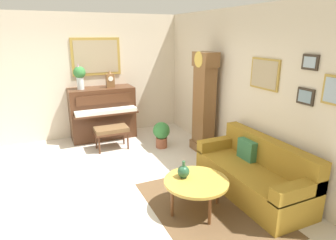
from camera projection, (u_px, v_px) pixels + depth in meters
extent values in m
cube|color=beige|center=(111.00, 186.00, 4.72)|extent=(6.40, 6.00, 0.10)
cube|color=beige|center=(81.00, 77.00, 6.57)|extent=(0.10, 4.90, 2.80)
cube|color=#B28E3D|center=(96.00, 57.00, 6.53)|extent=(0.03, 1.10, 0.84)
cube|color=tan|center=(96.00, 57.00, 6.52)|extent=(0.01, 0.98, 0.72)
cube|color=beige|center=(237.00, 88.00, 5.25)|extent=(5.30, 0.10, 2.80)
cube|color=#33281E|center=(306.00, 96.00, 3.83)|extent=(0.26, 0.03, 0.22)
cube|color=#7A93A3|center=(305.00, 97.00, 3.82)|extent=(0.20, 0.01, 0.16)
cube|color=#33281E|center=(310.00, 62.00, 3.70)|extent=(0.24, 0.03, 0.20)
cube|color=#9EB2C1|center=(310.00, 62.00, 3.69)|extent=(0.18, 0.01, 0.14)
cube|color=#B28E3D|center=(265.00, 74.00, 4.47)|extent=(0.60, 0.03, 0.48)
cube|color=tan|center=(264.00, 74.00, 4.46)|extent=(0.54, 0.01, 0.42)
cube|color=brown|center=(209.00, 207.00, 4.05)|extent=(2.10, 1.50, 0.01)
cube|color=#4C2B19|center=(103.00, 113.00, 6.65)|extent=(0.60, 1.44, 1.18)
cube|color=#4C2B19|center=(106.00, 114.00, 6.25)|extent=(0.28, 1.38, 0.04)
cube|color=white|center=(106.00, 111.00, 6.23)|extent=(0.26, 1.32, 0.08)
cube|color=#4C2B19|center=(104.00, 99.00, 6.26)|extent=(0.03, 1.20, 0.20)
cube|color=#4C2B19|center=(111.00, 132.00, 6.02)|extent=(0.42, 0.70, 0.04)
cube|color=brown|center=(111.00, 129.00, 6.00)|extent=(0.40, 0.68, 0.08)
cylinder|color=#4C2B19|center=(99.00, 146.00, 5.81)|extent=(0.04, 0.04, 0.36)
cylinder|color=#4C2B19|center=(128.00, 141.00, 6.05)|extent=(0.04, 0.04, 0.36)
cylinder|color=#4C2B19|center=(96.00, 140.00, 6.09)|extent=(0.04, 0.04, 0.36)
cylinder|color=#4C2B19|center=(124.00, 136.00, 6.33)|extent=(0.04, 0.04, 0.36)
cube|color=brown|center=(202.00, 146.00, 6.03)|extent=(0.52, 0.34, 0.18)
cube|color=brown|center=(204.00, 109.00, 5.80)|extent=(0.44, 0.28, 1.78)
cube|color=brown|center=(206.00, 59.00, 5.51)|extent=(0.52, 0.32, 0.28)
cylinder|color=gold|center=(199.00, 60.00, 5.45)|extent=(0.30, 0.02, 0.30)
cylinder|color=gold|center=(202.00, 107.00, 5.76)|extent=(0.03, 0.03, 0.70)
cube|color=olive|center=(250.00, 181.00, 4.36)|extent=(1.90, 0.80, 0.42)
cube|color=olive|center=(268.00, 153.00, 4.36)|extent=(1.90, 0.20, 0.44)
cube|color=olive|center=(219.00, 144.00, 5.03)|extent=(0.18, 0.80, 0.20)
cube|color=olive|center=(299.00, 191.00, 3.53)|extent=(0.18, 0.80, 0.20)
cube|color=#38754C|center=(247.00, 150.00, 4.57)|extent=(0.34, 0.12, 0.32)
cylinder|color=gold|center=(196.00, 181.00, 3.89)|extent=(0.88, 0.88, 0.04)
torus|color=brown|center=(196.00, 181.00, 3.89)|extent=(0.88, 0.88, 0.04)
cylinder|color=brown|center=(218.00, 191.00, 4.10)|extent=(0.04, 0.04, 0.41)
cylinder|color=brown|center=(210.00, 210.00, 3.64)|extent=(0.04, 0.04, 0.41)
cylinder|color=brown|center=(172.00, 202.00, 3.81)|extent=(0.04, 0.04, 0.41)
cylinder|color=brown|center=(184.00, 184.00, 4.27)|extent=(0.04, 0.04, 0.41)
cube|color=brown|center=(110.00, 81.00, 6.50)|extent=(0.12, 0.18, 0.30)
cylinder|color=white|center=(111.00, 79.00, 6.43)|extent=(0.01, 0.11, 0.11)
cone|color=brown|center=(110.00, 72.00, 6.45)|extent=(0.10, 0.10, 0.08)
cylinder|color=silver|center=(80.00, 83.00, 6.25)|extent=(0.15, 0.15, 0.26)
sphere|color=#387F3D|center=(79.00, 72.00, 6.18)|extent=(0.26, 0.26, 0.26)
cone|color=#D199B7|center=(78.00, 66.00, 6.11)|extent=(0.06, 0.06, 0.16)
cylinder|color=#234C33|center=(183.00, 177.00, 3.96)|extent=(0.09, 0.09, 0.01)
sphere|color=#285638|center=(183.00, 172.00, 3.94)|extent=(0.17, 0.17, 0.17)
cylinder|color=#285638|center=(184.00, 164.00, 3.91)|extent=(0.04, 0.04, 0.08)
cylinder|color=#935138|center=(161.00, 142.00, 6.18)|extent=(0.24, 0.24, 0.22)
sphere|color=#387F3D|center=(161.00, 130.00, 6.10)|extent=(0.36, 0.36, 0.36)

